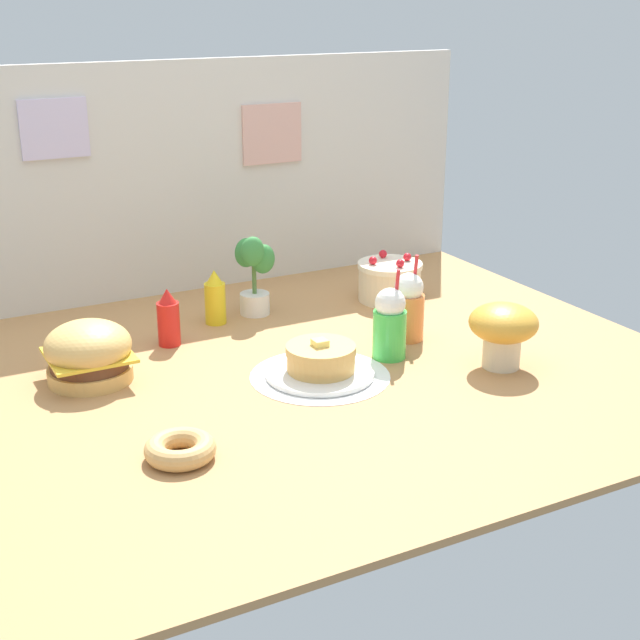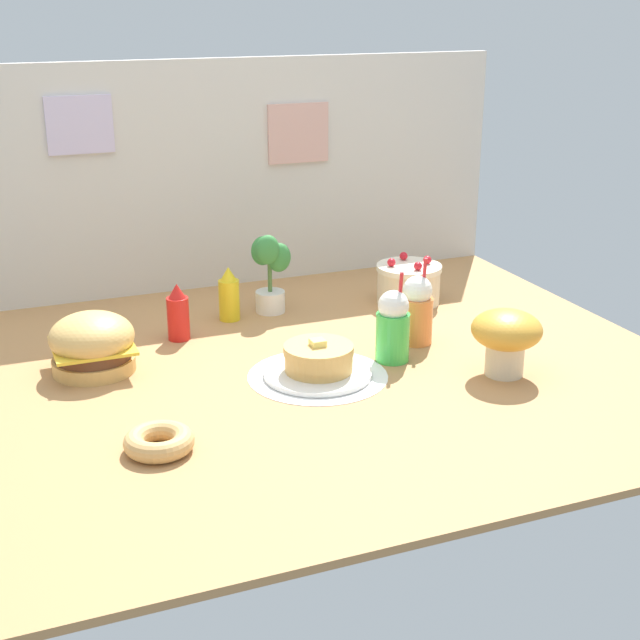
{
  "view_description": "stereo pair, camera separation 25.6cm",
  "coord_description": "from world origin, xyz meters",
  "views": [
    {
      "loc": [
        -1.03,
        -2.13,
        1.02
      ],
      "look_at": [
        0.1,
        0.0,
        0.15
      ],
      "focal_mm": 50.92,
      "sensor_mm": 36.0,
      "label": 1
    },
    {
      "loc": [
        -0.8,
        -2.23,
        1.02
      ],
      "look_at": [
        0.1,
        0.0,
        0.15
      ],
      "focal_mm": 50.92,
      "sensor_mm": 36.0,
      "label": 2
    }
  ],
  "objects": [
    {
      "name": "mustard_bottle",
      "position": [
        -0.03,
        0.49,
        0.08
      ],
      "size": [
        0.07,
        0.07,
        0.18
      ],
      "color": "yellow",
      "rests_on": "ground_plane"
    },
    {
      "name": "donut_pink_glaze",
      "position": [
        -0.44,
        -0.32,
        0.03
      ],
      "size": [
        0.17,
        0.17,
        0.05
      ],
      "color": "tan",
      "rests_on": "ground_plane"
    },
    {
      "name": "doily_mat",
      "position": [
        0.07,
        -0.05,
        0.0
      ],
      "size": [
        0.4,
        0.4,
        0.0
      ],
      "primitive_type": "cylinder",
      "color": "white",
      "rests_on": "ground_plane"
    },
    {
      "name": "mushroom_stool",
      "position": [
        0.56,
        -0.23,
        0.12
      ],
      "size": [
        0.2,
        0.2,
        0.19
      ],
      "color": "beige",
      "rests_on": "ground_plane"
    },
    {
      "name": "burger",
      "position": [
        -0.51,
        0.22,
        0.08
      ],
      "size": [
        0.24,
        0.24,
        0.17
      ],
      "color": "#DBA859",
      "rests_on": "ground_plane"
    },
    {
      "name": "ketchup_bottle",
      "position": [
        -0.22,
        0.38,
        0.08
      ],
      "size": [
        0.07,
        0.07,
        0.18
      ],
      "color": "red",
      "rests_on": "ground_plane"
    },
    {
      "name": "orange_float_cup",
      "position": [
        0.45,
        0.08,
        0.11
      ],
      "size": [
        0.1,
        0.1,
        0.27
      ],
      "color": "orange",
      "rests_on": "ground_plane"
    },
    {
      "name": "potted_plant",
      "position": [
        0.12,
        0.52,
        0.15
      ],
      "size": [
        0.13,
        0.11,
        0.28
      ],
      "color": "white",
      "rests_on": "ground_plane"
    },
    {
      "name": "layer_cake",
      "position": [
        0.6,
        0.43,
        0.07
      ],
      "size": [
        0.23,
        0.23,
        0.16
      ],
      "color": "beige",
      "rests_on": "ground_plane"
    },
    {
      "name": "cream_soda_cup",
      "position": [
        0.32,
        -0.02,
        0.11
      ],
      "size": [
        0.1,
        0.1,
        0.27
      ],
      "color": "green",
      "rests_on": "ground_plane"
    },
    {
      "name": "back_wall",
      "position": [
        0.0,
        0.88,
        0.41
      ],
      "size": [
        2.26,
        0.04,
        0.81
      ],
      "color": "beige",
      "rests_on": "ground_plane"
    },
    {
      "name": "pancake_stack",
      "position": [
        0.07,
        -0.05,
        0.04
      ],
      "size": [
        0.31,
        0.31,
        0.11
      ],
      "color": "white",
      "rests_on": "doily_mat"
    },
    {
      "name": "ground_plane",
      "position": [
        0.0,
        0.0,
        -0.01
      ],
      "size": [
        2.26,
        1.76,
        0.02
      ],
      "primitive_type": "cube",
      "color": "#B27F4C"
    }
  ]
}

